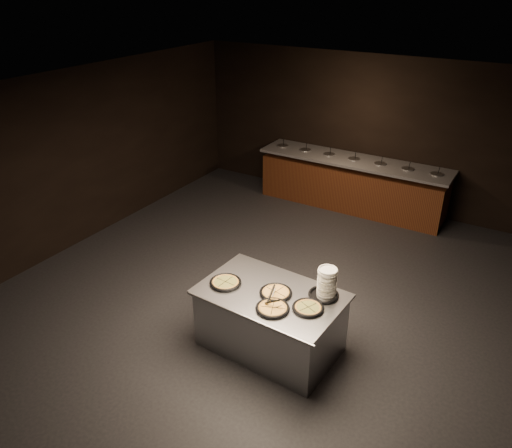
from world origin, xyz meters
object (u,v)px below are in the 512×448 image
Objects in this scene: serving_counter at (270,321)px; pan_cheese_whole at (276,293)px; plate_stack at (327,283)px; pan_veggie_whole at (225,282)px.

pan_cheese_whole is at bearing 10.90° from serving_counter.
plate_stack reaches higher than pan_veggie_whole.
pan_veggie_whole is at bearing -168.55° from pan_cheese_whole.
plate_stack reaches higher than serving_counter.
serving_counter is at bearing 11.85° from pan_veggie_whole.
plate_stack reaches higher than pan_cheese_whole.
serving_counter is 0.89m from plate_stack.
serving_counter is at bearing -172.24° from pan_cheese_whole.
serving_counter is 4.65× the size of plate_stack.
plate_stack is at bearing 25.73° from pan_cheese_whole.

